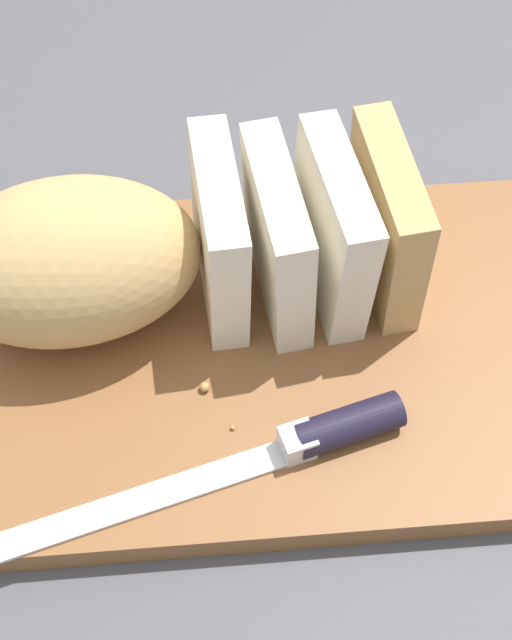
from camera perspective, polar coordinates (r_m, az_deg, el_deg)
ground_plane at (r=0.58m, az=0.00°, el=-2.94°), size 3.00×3.00×0.00m
cutting_board at (r=0.57m, az=0.00°, el=-2.32°), size 0.48×0.28×0.02m
bread_loaf at (r=0.54m, az=-6.64°, el=4.62°), size 0.31×0.12×0.11m
bread_knife at (r=0.52m, az=3.37°, el=-8.01°), size 0.25×0.08×0.02m
crumb_near_knife at (r=0.54m, az=-3.45°, el=-4.48°), size 0.01×0.01×0.01m
crumb_near_loaf at (r=0.53m, az=-1.56°, el=-7.19°), size 0.00×0.00×0.00m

